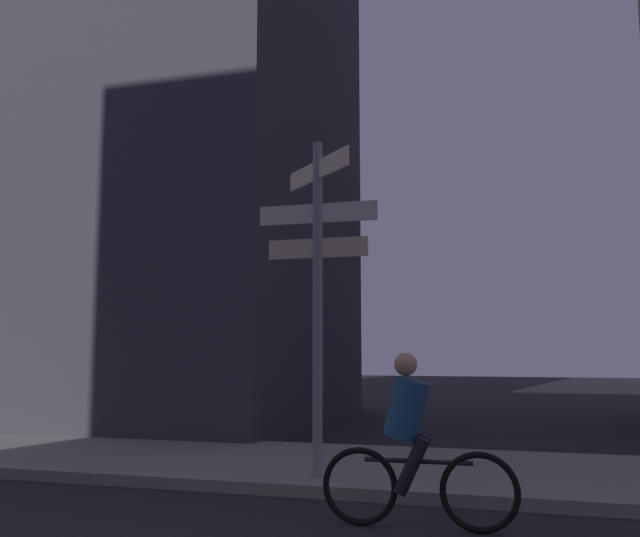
% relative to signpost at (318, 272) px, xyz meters
% --- Properties ---
extents(sidewalk_kerb, '(40.00, 3.29, 0.14)m').
position_rel_signpost_xyz_m(sidewalk_kerb, '(0.22, 1.15, -2.52)').
color(sidewalk_kerb, gray).
rests_on(sidewalk_kerb, ground_plane).
extents(signpost, '(1.51, 1.05, 4.08)m').
position_rel_signpost_xyz_m(signpost, '(0.00, 0.00, 0.00)').
color(signpost, gray).
rests_on(signpost, sidewalk_kerb).
extents(cyclist, '(1.82, 0.33, 1.61)m').
position_rel_signpost_xyz_m(cyclist, '(1.33, -1.44, -1.84)').
color(cyclist, black).
rests_on(cyclist, ground_plane).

